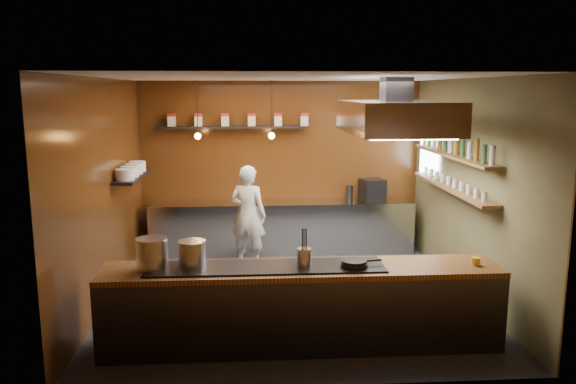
{
  "coord_description": "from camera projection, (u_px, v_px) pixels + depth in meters",
  "views": [
    {
      "loc": [
        -0.56,
        -7.5,
        2.84
      ],
      "look_at": [
        -0.02,
        0.4,
        1.4
      ],
      "focal_mm": 35.0,
      "sensor_mm": 36.0,
      "label": 1
    }
  ],
  "objects": [
    {
      "name": "floor",
      "position": [
        291.0,
        294.0,
        7.91
      ],
      "size": [
        5.0,
        5.0,
        0.0
      ],
      "primitive_type": "plane",
      "color": "black",
      "rests_on": "ground"
    },
    {
      "name": "pendant_left",
      "position": [
        198.0,
        133.0,
        9.09
      ],
      "size": [
        0.1,
        0.1,
        0.95
      ],
      "color": "black",
      "rests_on": "ceiling"
    },
    {
      "name": "left_wall",
      "position": [
        104.0,
        192.0,
        7.47
      ],
      "size": [
        0.0,
        5.0,
        5.0
      ],
      "primitive_type": "plane",
      "rotation": [
        1.57,
        0.0,
        1.57
      ],
      "color": "#37160A",
      "rests_on": "ground"
    },
    {
      "name": "wine_glasses",
      "position": [
        452.0,
        182.0,
        8.08
      ],
      "size": [
        0.07,
        2.37,
        0.13
      ],
      "color": "silver",
      "rests_on": "bottle_shelf_lower"
    },
    {
      "name": "pendant_right",
      "position": [
        272.0,
        133.0,
        9.18
      ],
      "size": [
        0.1,
        0.1,
        0.95
      ],
      "color": "black",
      "rests_on": "ceiling"
    },
    {
      "name": "extractor_hood",
      "position": [
        395.0,
        117.0,
        7.15
      ],
      "size": [
        1.2,
        2.0,
        0.72
      ],
      "color": "#38383D",
      "rests_on": "ceiling"
    },
    {
      "name": "storage_tins",
      "position": [
        238.0,
        120.0,
        9.75
      ],
      "size": [
        2.43,
        0.13,
        0.22
      ],
      "color": "beige",
      "rests_on": "tin_shelf"
    },
    {
      "name": "bottle_shelf_upper",
      "position": [
        453.0,
        155.0,
        8.01
      ],
      "size": [
        0.26,
        2.8,
        0.04
      ],
      "primitive_type": "cube",
      "color": "brown",
      "rests_on": "right_wall"
    },
    {
      "name": "pass_counter",
      "position": [
        302.0,
        306.0,
        6.25
      ],
      "size": [
        4.4,
        0.72,
        0.94
      ],
      "color": "#38383D",
      "rests_on": "floor"
    },
    {
      "name": "utensil_crock",
      "position": [
        304.0,
        258.0,
        6.1
      ],
      "size": [
        0.18,
        0.18,
        0.21
      ],
      "primitive_type": "cylinder",
      "rotation": [
        0.0,
        0.0,
        0.11
      ],
      "color": "silver",
      "rests_on": "pass_counter"
    },
    {
      "name": "window_pane",
      "position": [
        429.0,
        147.0,
        9.4
      ],
      "size": [
        0.0,
        1.0,
        1.0
      ],
      "primitive_type": "plane",
      "rotation": [
        1.57,
        0.0,
        -1.57
      ],
      "color": "white",
      "rests_on": "right_wall"
    },
    {
      "name": "chef",
      "position": [
        248.0,
        215.0,
        9.15
      ],
      "size": [
        0.7,
        0.58,
        1.65
      ],
      "primitive_type": "imported",
      "rotation": [
        0.0,
        0.0,
        2.79
      ],
      "color": "white",
      "rests_on": "floor"
    },
    {
      "name": "stockpot_small",
      "position": [
        192.0,
        254.0,
        6.11
      ],
      "size": [
        0.4,
        0.4,
        0.29
      ],
      "primitive_type": "cylinder",
      "rotation": [
        0.0,
        0.0,
        -0.41
      ],
      "color": "silver",
      "rests_on": "pass_counter"
    },
    {
      "name": "frying_pan",
      "position": [
        354.0,
        263.0,
        6.11
      ],
      "size": [
        0.46,
        0.3,
        0.07
      ],
      "color": "black",
      "rests_on": "pass_counter"
    },
    {
      "name": "plate_stacks",
      "position": [
        132.0,
        170.0,
        8.43
      ],
      "size": [
        0.26,
        1.16,
        0.16
      ],
      "color": "silver",
      "rests_on": "plate_shelf"
    },
    {
      "name": "plate_shelf",
      "position": [
        132.0,
        177.0,
        8.45
      ],
      "size": [
        0.3,
        1.4,
        0.04
      ],
      "primitive_type": "cube",
      "color": "black",
      "rests_on": "left_wall"
    },
    {
      "name": "prep_counter",
      "position": [
        282.0,
        227.0,
        9.95
      ],
      "size": [
        4.6,
        0.65,
        0.9
      ],
      "primitive_type": "cube",
      "color": "silver",
      "rests_on": "floor"
    },
    {
      "name": "stockpot_large",
      "position": [
        152.0,
        253.0,
        6.05
      ],
      "size": [
        0.39,
        0.39,
        0.33
      ],
      "primitive_type": "cylinder",
      "rotation": [
        0.0,
        0.0,
        0.15
      ],
      "color": "silver",
      "rests_on": "pass_counter"
    },
    {
      "name": "back_wall",
      "position": [
        281.0,
        166.0,
        10.09
      ],
      "size": [
        5.0,
        0.0,
        5.0
      ],
      "primitive_type": "plane",
      "rotation": [
        1.57,
        0.0,
        0.0
      ],
      "color": "#37160A",
      "rests_on": "ground"
    },
    {
      "name": "espresso_machine",
      "position": [
        372.0,
        190.0,
        9.93
      ],
      "size": [
        0.46,
        0.45,
        0.39
      ],
      "primitive_type": "cube",
      "rotation": [
        0.0,
        0.0,
        0.24
      ],
      "color": "black",
      "rests_on": "prep_counter"
    },
    {
      "name": "tin_shelf",
      "position": [
        230.0,
        127.0,
        9.77
      ],
      "size": [
        2.6,
        0.26,
        0.04
      ],
      "primitive_type": "cube",
      "color": "black",
      "rests_on": "back_wall"
    },
    {
      "name": "butter_jar",
      "position": [
        476.0,
        261.0,
        6.23
      ],
      "size": [
        0.12,
        0.12,
        0.09
      ],
      "primitive_type": "cylinder",
      "rotation": [
        0.0,
        0.0,
        0.27
      ],
      "color": "gold",
      "rests_on": "pass_counter"
    },
    {
      "name": "bottle_shelf_lower",
      "position": [
        451.0,
        188.0,
        8.1
      ],
      "size": [
        0.26,
        2.8,
        0.04
      ],
      "primitive_type": "cube",
      "color": "brown",
      "rests_on": "right_wall"
    },
    {
      "name": "ceiling",
      "position": [
        292.0,
        78.0,
        7.37
      ],
      "size": [
        5.0,
        5.0,
        0.0
      ],
      "primitive_type": "plane",
      "rotation": [
        3.14,
        0.0,
        0.0
      ],
      "color": "silver",
      "rests_on": "back_wall"
    },
    {
      "name": "bottles",
      "position": [
        453.0,
        145.0,
        7.99
      ],
      "size": [
        0.06,
        2.66,
        0.24
      ],
      "color": "silver",
      "rests_on": "bottle_shelf_upper"
    },
    {
      "name": "right_wall",
      "position": [
        470.0,
        188.0,
        7.8
      ],
      "size": [
        0.0,
        5.0,
        5.0
      ],
      "primitive_type": "plane",
      "rotation": [
        1.57,
        0.0,
        -1.57
      ],
      "color": "brown",
      "rests_on": "ground"
    }
  ]
}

